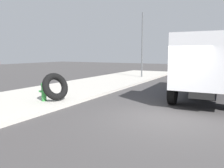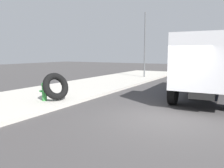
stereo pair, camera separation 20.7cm
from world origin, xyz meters
The scene contains 7 objects.
ground_plane centered at (0.00, 0.00, 0.00)m, with size 80.00×80.00×0.00m, color #423F3F.
sidewalk_curb centered at (0.00, 6.50, 0.07)m, with size 36.00×5.00×0.15m, color #BCB7AD.
fire_hydrant centered at (-0.46, 5.23, 0.59)m, with size 0.24×0.53×0.83m.
loose_tire centered at (-0.14, 4.84, 0.78)m, with size 1.24×1.24×0.30m, color black.
dump_truck_blue centered at (4.47, -0.83, 1.61)m, with size 7.11×3.07×3.00m.
dump_truck_green centered at (21.70, 0.80, 1.61)m, with size 7.11×3.06×3.00m.
street_light_pole centered at (11.07, 5.19, 2.93)m, with size 0.12×0.12×5.56m, color #595B5E.
Camera 1 is at (-7.36, -1.98, 2.22)m, focal length 35.58 mm.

